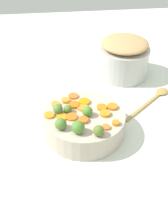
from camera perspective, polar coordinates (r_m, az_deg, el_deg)
tabletop at (r=1.09m, az=-1.96°, el=-3.76°), size 2.40×2.40×0.02m
serving_bowl_carrots at (r=1.04m, az=-0.00°, el=-2.22°), size 0.28×0.28×0.08m
metal_pot at (r=1.37m, az=7.47°, el=9.46°), size 0.22×0.22×0.13m
stuffing_mound at (r=1.33m, az=7.78°, el=12.78°), size 0.21×0.21×0.04m
carrot_slice_0 at (r=1.00m, az=-4.23°, el=-0.99°), size 0.05×0.05×0.01m
carrot_slice_1 at (r=0.98m, az=6.08°, el=-2.09°), size 0.03×0.03×0.01m
carrot_slice_2 at (r=1.04m, az=-0.26°, el=0.86°), size 0.05×0.05×0.01m
carrot_slice_3 at (r=1.00m, az=-2.38°, el=-0.92°), size 0.04×0.04×0.01m
carrot_slice_4 at (r=1.04m, az=3.41°, el=0.88°), size 0.04×0.04×0.01m
carrot_slice_5 at (r=1.05m, az=-1.84°, el=1.35°), size 0.05×0.05×0.01m
carrot_slice_6 at (r=0.98m, az=-0.13°, el=-1.55°), size 0.04×0.04×0.01m
carrot_slice_7 at (r=0.96m, az=4.21°, el=-2.90°), size 0.04×0.04×0.01m
carrot_slice_8 at (r=1.01m, az=-6.61°, el=-0.60°), size 0.04×0.04×0.01m
carrot_slice_9 at (r=1.01m, az=4.03°, el=-0.30°), size 0.05×0.05×0.01m
carrot_slice_10 at (r=1.09m, az=-2.05°, el=3.04°), size 0.04×0.04×0.01m
carrot_slice_11 at (r=1.06m, az=0.05°, el=1.97°), size 0.05×0.05×0.01m
carrot_slice_12 at (r=1.07m, az=-3.50°, el=2.21°), size 0.03×0.03×0.01m
carrot_slice_13 at (r=1.06m, az=-5.39°, el=1.49°), size 0.04×0.04×0.01m
carrot_slice_14 at (r=1.04m, az=5.42°, el=1.02°), size 0.05×0.05×0.01m
brussels_sprout_0 at (r=0.92m, az=2.81°, el=-3.58°), size 0.04×0.04×0.04m
brussels_sprout_1 at (r=0.93m, az=-1.14°, el=-2.93°), size 0.04×0.04×0.04m
brussels_sprout_2 at (r=1.00m, az=0.67°, el=0.13°), size 0.04×0.04×0.04m
brussels_sprout_3 at (r=1.01m, az=-4.99°, el=0.61°), size 0.03×0.03×0.03m
brussels_sprout_4 at (r=1.02m, az=-3.12°, el=0.70°), size 0.03×0.03×0.03m
brussels_sprout_5 at (r=0.95m, az=-4.46°, el=-2.28°), size 0.04×0.04×0.04m
wooden_spoon at (r=1.26m, az=13.35°, el=2.74°), size 0.24×0.21×0.01m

